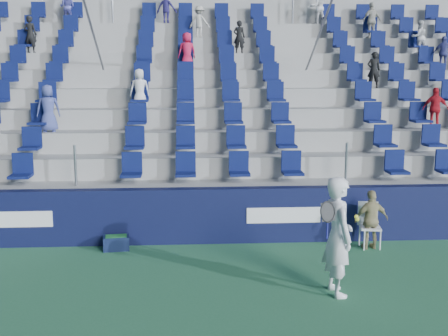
% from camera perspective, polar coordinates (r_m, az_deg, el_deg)
% --- Properties ---
extents(ground, '(70.00, 70.00, 0.00)m').
position_cam_1_polar(ground, '(9.40, -0.17, -13.27)').
color(ground, '#2F6D46').
rests_on(ground, ground).
extents(sponsor_wall, '(24.00, 0.32, 1.20)m').
position_cam_1_polar(sponsor_wall, '(12.18, -1.03, -4.83)').
color(sponsor_wall, '#0E1236').
rests_on(sponsor_wall, ground).
extents(grandstand, '(24.00, 8.17, 6.63)m').
position_cam_1_polar(grandstand, '(16.95, -1.83, 4.61)').
color(grandstand, gray).
rests_on(grandstand, ground).
extents(tennis_player, '(0.69, 0.78, 2.00)m').
position_cam_1_polar(tennis_player, '(9.51, 11.51, -6.78)').
color(tennis_player, white).
rests_on(tennis_player, ground).
extents(line_judge_chair, '(0.48, 0.49, 0.96)m').
position_cam_1_polar(line_judge_chair, '(12.30, 14.51, -5.28)').
color(line_judge_chair, white).
rests_on(line_judge_chair, ground).
extents(line_judge, '(0.76, 0.37, 1.25)m').
position_cam_1_polar(line_judge, '(12.14, 14.74, -5.10)').
color(line_judge, tan).
rests_on(line_judge, ground).
extents(ball_bin, '(0.57, 0.41, 0.30)m').
position_cam_1_polar(ball_bin, '(12.01, -10.89, -7.40)').
color(ball_bin, '#0F1838').
rests_on(ball_bin, ground).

